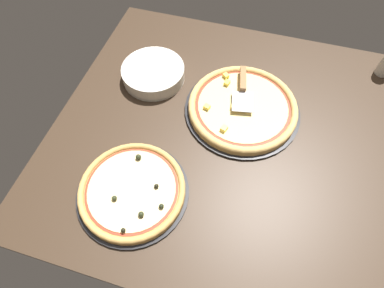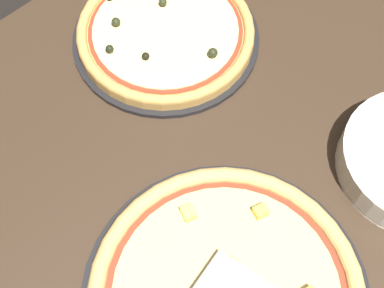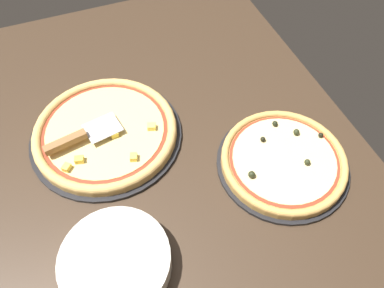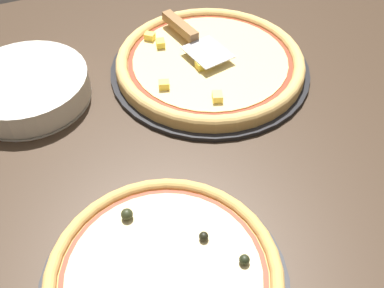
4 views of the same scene
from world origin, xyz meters
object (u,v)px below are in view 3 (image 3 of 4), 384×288
(pizza_front, at_px, (105,131))
(plate_stack, at_px, (116,262))
(serving_spatula, at_px, (75,138))
(pizza_back, at_px, (284,160))

(pizza_front, bearing_deg, plate_stack, -9.79)
(serving_spatula, height_order, plate_stack, serving_spatula)
(pizza_front, distance_m, plate_stack, 0.38)
(pizza_front, relative_size, plate_stack, 1.63)
(pizza_front, xyz_separation_m, plate_stack, (0.37, -0.06, 0.00))
(serving_spatula, distance_m, plate_stack, 0.35)
(pizza_front, bearing_deg, serving_spatula, -76.41)
(pizza_back, xyz_separation_m, serving_spatula, (-0.25, -0.50, 0.03))
(plate_stack, bearing_deg, serving_spatula, -177.30)
(pizza_front, relative_size, pizza_back, 1.21)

